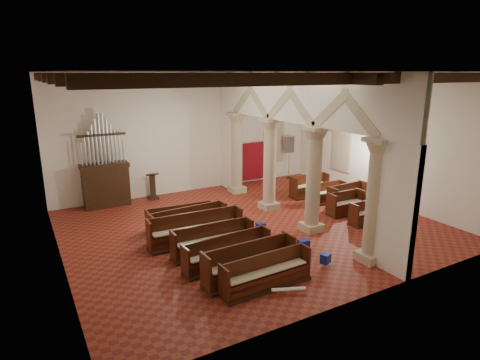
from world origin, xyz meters
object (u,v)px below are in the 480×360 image
at_px(lectern, 153,188).
at_px(aisle_pew_0, 368,216).
at_px(pipe_organ, 105,177).
at_px(nave_pew_0, 266,277).
at_px(processional_banner, 289,164).

height_order(lectern, aisle_pew_0, lectern).
xyz_separation_m(pipe_organ, nave_pew_0, (2.43, -9.75, -1.04)).
relative_size(nave_pew_0, aisle_pew_0, 1.72).
relative_size(lectern, processional_banner, 0.51).
relative_size(pipe_organ, processional_banner, 1.67).
distance_m(lectern, nave_pew_0, 9.74).
relative_size(pipe_organ, aisle_pew_0, 2.66).
distance_m(pipe_organ, processional_banner, 10.32).
bearing_deg(nave_pew_0, lectern, 89.67).
xyz_separation_m(processional_banner, nave_pew_0, (-7.87, -9.74, -0.50)).
xyz_separation_m(nave_pew_0, aisle_pew_0, (6.37, 2.22, -0.01)).
relative_size(lectern, nave_pew_0, 0.48).
xyz_separation_m(pipe_organ, lectern, (2.17, -0.01, -0.81)).
height_order(pipe_organ, nave_pew_0, pipe_organ).
bearing_deg(processional_banner, pipe_organ, -174.83).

